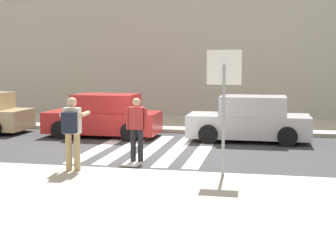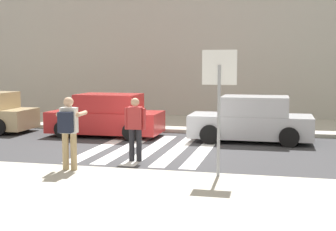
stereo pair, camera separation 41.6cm
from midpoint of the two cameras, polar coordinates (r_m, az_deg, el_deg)
name	(u,v)px [view 2 (the right image)]	position (r m, az deg, el deg)	size (l,w,h in m)	color
ground_plane	(151,150)	(14.44, -1.31, -4.20)	(120.00, 120.00, 0.00)	#38383A
sidewalk_near	(59,207)	(8.73, -11.80, -10.89)	(60.00, 6.00, 0.14)	#B2AD9E
sidewalk_far	(187,124)	(20.22, 2.96, -0.99)	(60.00, 4.80, 0.14)	#B2AD9E
building_facade_far	(204,51)	(24.41, 4.87, 7.81)	(56.00, 4.00, 6.57)	#ADA89E
crosswalk_stripe_0	(104,146)	(15.10, -7.02, -3.77)	(0.44, 5.20, 0.01)	silver
crosswalk_stripe_1	(128,147)	(14.84, -4.12, -3.91)	(0.44, 5.20, 0.01)	silver
crosswalk_stripe_2	(152,149)	(14.63, -1.12, -4.05)	(0.44, 5.20, 0.01)	silver
crosswalk_stripe_3	(177,150)	(14.45, 1.97, -4.18)	(0.44, 5.20, 0.01)	silver
crosswalk_stripe_4	(203,151)	(14.32, 5.11, -4.29)	(0.44, 5.20, 0.01)	silver
stop_sign	(219,85)	(10.33, 7.41, 3.76)	(0.76, 0.08, 2.80)	gray
photographer_with_backpack	(69,127)	(11.12, -10.97, -1.37)	(0.63, 0.88, 1.72)	tan
pedestrian_crossing	(135,126)	(12.63, -3.08, -1.24)	(0.58, 0.27, 1.72)	#232328
parked_car_red	(107,116)	(17.18, -6.81, -0.11)	(4.10, 1.92, 1.55)	red
parked_car_silver	(252,120)	(16.16, 10.88, -0.58)	(4.10, 1.92, 1.55)	#B7BABF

